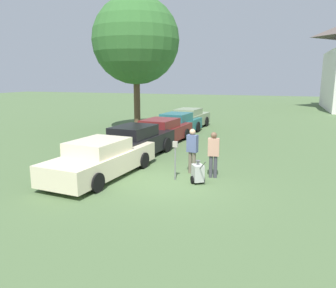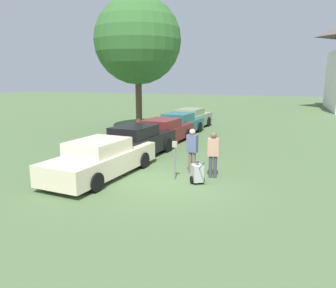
{
  "view_description": "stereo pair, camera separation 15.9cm",
  "coord_description": "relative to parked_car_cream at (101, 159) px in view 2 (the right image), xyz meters",
  "views": [
    {
      "loc": [
        3.71,
        -10.67,
        3.76
      ],
      "look_at": [
        -0.51,
        1.6,
        1.1
      ],
      "focal_mm": 35.0,
      "sensor_mm": 36.0,
      "label": 1
    },
    {
      "loc": [
        3.86,
        -10.61,
        3.76
      ],
      "look_at": [
        -0.51,
        1.6,
        1.1
      ],
      "focal_mm": 35.0,
      "sensor_mm": 36.0,
      "label": 2
    }
  ],
  "objects": [
    {
      "name": "person_worker",
      "position": [
        3.2,
        1.5,
        0.35
      ],
      "size": [
        0.46,
        0.3,
        1.79
      ],
      "rotation": [
        0.0,
        0.0,
        2.94
      ],
      "color": "#665B4C",
      "rests_on": "ground_plane"
    },
    {
      "name": "ground_plane",
      "position": [
        2.67,
        -0.02,
        -0.67
      ],
      "size": [
        120.0,
        120.0,
        0.0
      ],
      "primitive_type": "plane",
      "color": "#4C663D"
    },
    {
      "name": "equipment_cart",
      "position": [
        3.72,
        0.34,
        -0.29
      ],
      "size": [
        0.7,
        0.93,
        1.0
      ],
      "rotation": [
        0.0,
        0.0,
        0.58
      ],
      "color": "#B2B2AD",
      "rests_on": "ground_plane"
    },
    {
      "name": "parked_car_sage",
      "position": [
        0.0,
        12.65,
        0.03
      ],
      "size": [
        2.24,
        4.98,
        1.48
      ],
      "rotation": [
        0.0,
        0.0,
        -0.09
      ],
      "color": "gray",
      "rests_on": "ground_plane"
    },
    {
      "name": "person_supervisor",
      "position": [
        4.1,
        1.2,
        0.33
      ],
      "size": [
        0.45,
        0.28,
        1.75
      ],
      "rotation": [
        0.0,
        0.0,
        3.29
      ],
      "color": "#3F3F47",
      "rests_on": "ground_plane"
    },
    {
      "name": "parked_car_cream",
      "position": [
        0.0,
        0.0,
        0.0
      ],
      "size": [
        2.41,
        5.38,
        1.44
      ],
      "rotation": [
        0.0,
        0.0,
        -0.09
      ],
      "color": "beige",
      "rests_on": "ground_plane"
    },
    {
      "name": "parked_car_black",
      "position": [
        0.0,
        3.14,
        0.05
      ],
      "size": [
        2.28,
        5.28,
        1.54
      ],
      "rotation": [
        0.0,
        0.0,
        -0.09
      ],
      "color": "black",
      "rests_on": "ground_plane"
    },
    {
      "name": "parked_car_teal",
      "position": [
        0.0,
        9.77,
        0.0
      ],
      "size": [
        2.28,
        4.97,
        1.44
      ],
      "rotation": [
        0.0,
        0.0,
        -0.09
      ],
      "color": "#23666B",
      "rests_on": "ground_plane"
    },
    {
      "name": "shade_tree",
      "position": [
        -3.16,
        10.39,
        5.49
      ],
      "size": [
        5.88,
        5.88,
        9.12
      ],
      "color": "brown",
      "rests_on": "ground_plane"
    },
    {
      "name": "parked_car_maroon",
      "position": [
        0.0,
        6.66,
        -0.0
      ],
      "size": [
        2.36,
        5.33,
        1.43
      ],
      "rotation": [
        0.0,
        0.0,
        -0.09
      ],
      "color": "maroon",
      "rests_on": "ground_plane"
    },
    {
      "name": "parking_meter",
      "position": [
        2.82,
        0.47,
        0.34
      ],
      "size": [
        0.18,
        0.09,
        1.46
      ],
      "color": "slate",
      "rests_on": "ground_plane"
    }
  ]
}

